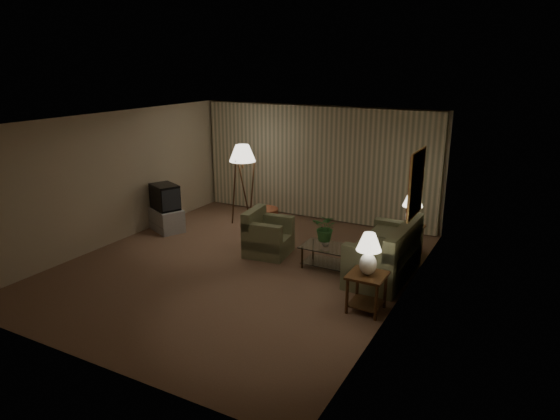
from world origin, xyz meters
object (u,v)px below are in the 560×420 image
Objects in this scene: floor_lamp at (243,183)px; tv_cabinet at (166,219)px; side_table_near at (367,286)px; sofa at (384,256)px; crt_tv at (165,197)px; coffee_table at (333,254)px; table_lamp_far at (413,206)px; vase at (326,242)px; table_lamp_near at (369,250)px; side_table_far at (410,236)px; armchair at (268,237)px; ottoman at (264,217)px.

tv_cabinet is at bearing -135.61° from floor_lamp.
side_table_near is 5.42m from tv_cabinet.
crt_tv is (-5.05, 0.16, 0.38)m from sofa.
floor_lamp reaches higher than crt_tv.
table_lamp_far is at bearing 51.75° from coffee_table.
floor_lamp reaches higher than vase.
table_lamp_near reaches higher than vase.
tv_cabinet is (-5.20, -1.09, -0.15)m from side_table_far.
coffee_table is at bearing -99.84° from armchair.
floor_lamp is at bearing 145.05° from table_lamp_near.
armchair is 1.03× the size of tv_cabinet.
sofa is 2.32× the size of crt_tv.
side_table_far reaches higher than vase.
side_table_far is at bearing 51.75° from coffee_table.
sofa is 4.07m from floor_lamp.
table_lamp_far is (0.00, 2.60, 0.01)m from table_lamp_near.
floor_lamp reaches higher than coffee_table.
vase is (3.99, -0.26, 0.24)m from tv_cabinet.
side_table_far is 3.40m from ottoman.
vase is at bearing 134.17° from side_table_near.
sofa is 1.48m from table_lamp_near.
table_lamp_far is 0.36× the size of floor_lamp.
coffee_table is 7.80× the size of vase.
armchair is at bearing 21.06° from tv_cabinet.
table_lamp_far is 3.93m from floor_lamp.
crt_tv is (-5.20, 1.51, -0.21)m from table_lamp_near.
ottoman is (-3.39, 2.78, -0.77)m from table_lamp_near.
side_table_far is 0.94× the size of ottoman.
sofa reaches higher than ottoman.
table_lamp_far reaches higher than ottoman.
armchair is at bearing 176.46° from vase.
table_lamp_near is at bearing -90.00° from table_lamp_far.
side_table_near is 0.94× the size of ottoman.
armchair reaches higher than coffee_table.
sofa reaches higher than coffee_table.
side_table_near is 1.74m from vase.
tv_cabinet is (-5.20, 1.51, -0.73)m from table_lamp_near.
coffee_table is (-1.06, -1.35, -0.72)m from table_lamp_far.
side_table_far is 3.98m from floor_lamp.
sofa is 0.98× the size of floor_lamp.
table_lamp_far is at bearing 90.00° from side_table_near.
sofa is at bearing -20.29° from floor_lamp.
vase is (3.99, -0.26, -0.29)m from crt_tv.
vase is at bearing -100.22° from armchair.
coffee_table is (-1.06, 1.25, -0.14)m from side_table_near.
coffee_table is 3.31m from floor_lamp.
armchair reaches higher than side_table_far.
coffee_table is 2.79m from ottoman.
table_lamp_near is 5.42m from crt_tv.
tv_cabinet is 2.21m from ottoman.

